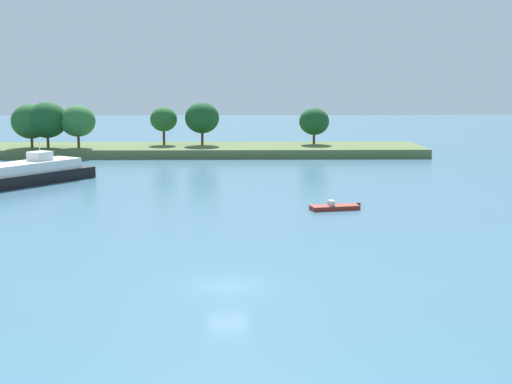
% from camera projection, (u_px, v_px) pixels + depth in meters
% --- Properties ---
extents(ground_plane, '(400.00, 400.00, 0.00)m').
position_uv_depth(ground_plane, '(228.00, 286.00, 46.11)').
color(ground_plane, teal).
extents(treeline_island, '(80.43, 15.05, 8.92)m').
position_uv_depth(treeline_island, '(160.00, 139.00, 122.55)').
color(treeline_island, '#566B3D').
rests_on(treeline_island, ground).
extents(white_riverboat, '(14.66, 17.85, 5.21)m').
position_uv_depth(white_riverboat, '(26.00, 174.00, 89.32)').
color(white_riverboat, black).
rests_on(white_riverboat, ground).
extents(fishing_skiff, '(5.19, 2.74, 0.93)m').
position_uv_depth(fishing_skiff, '(335.00, 207.00, 72.55)').
color(fishing_skiff, maroon).
rests_on(fishing_skiff, ground).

